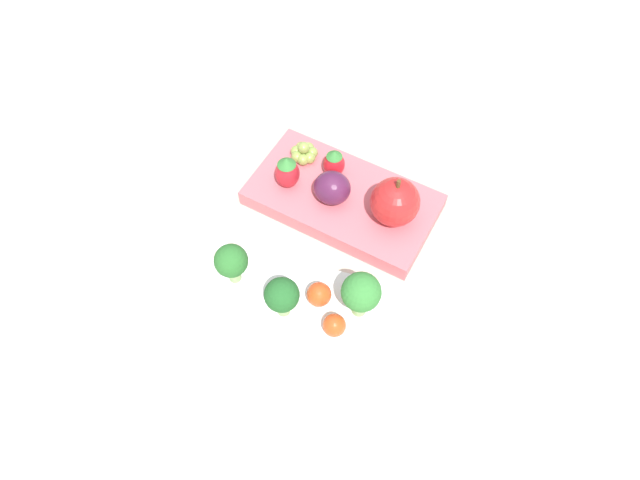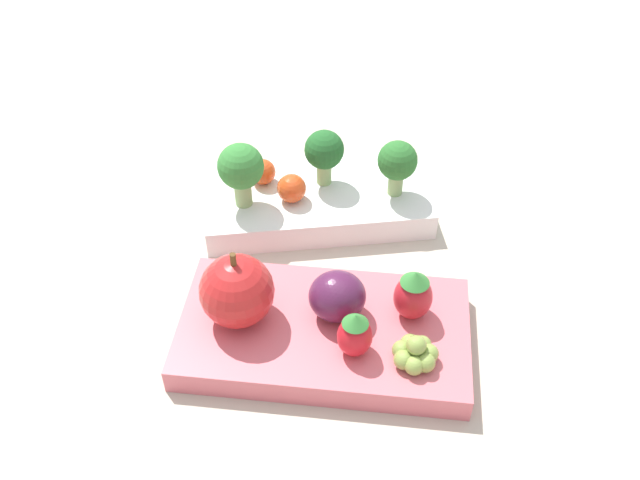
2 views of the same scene
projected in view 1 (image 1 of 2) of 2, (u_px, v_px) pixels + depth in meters
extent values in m
plane|color=#BCB29E|center=(312.00, 257.00, 0.67)|extent=(4.00, 4.00, 0.00)
cube|color=white|center=(294.00, 310.00, 0.62)|extent=(0.21, 0.12, 0.03)
cube|color=#DB6670|center=(343.00, 199.00, 0.70)|extent=(0.24, 0.16, 0.02)
cylinder|color=#93B770|center=(286.00, 307.00, 0.60)|extent=(0.01, 0.01, 0.02)
sphere|color=#236028|center=(285.00, 296.00, 0.57)|extent=(0.04, 0.04, 0.04)
cylinder|color=#93B770|center=(234.00, 273.00, 0.62)|extent=(0.01, 0.01, 0.02)
sphere|color=#2D702D|center=(231.00, 261.00, 0.60)|extent=(0.04, 0.04, 0.04)
cylinder|color=#93B770|center=(359.00, 305.00, 0.60)|extent=(0.02, 0.02, 0.02)
sphere|color=#388438|center=(361.00, 292.00, 0.57)|extent=(0.04, 0.04, 0.04)
sphere|color=#DB4C1E|center=(319.00, 294.00, 0.60)|extent=(0.03, 0.03, 0.03)
sphere|color=#DB4C1E|center=(334.00, 325.00, 0.58)|extent=(0.02, 0.02, 0.02)
sphere|color=red|center=(395.00, 202.00, 0.65)|extent=(0.06, 0.06, 0.06)
cylinder|color=brown|center=(398.00, 185.00, 0.63)|extent=(0.00, 0.00, 0.01)
ellipsoid|color=red|center=(334.00, 164.00, 0.70)|extent=(0.03, 0.03, 0.03)
cone|color=#388438|center=(334.00, 154.00, 0.68)|extent=(0.02, 0.02, 0.01)
ellipsoid|color=red|center=(287.00, 173.00, 0.69)|extent=(0.03, 0.03, 0.04)
cone|color=#388438|center=(286.00, 162.00, 0.67)|extent=(0.02, 0.02, 0.01)
ellipsoid|color=#511E42|center=(331.00, 188.00, 0.67)|extent=(0.04, 0.04, 0.04)
sphere|color=#8EA84C|center=(296.00, 151.00, 0.72)|extent=(0.02, 0.02, 0.02)
sphere|color=#8EA84C|center=(297.00, 157.00, 0.72)|extent=(0.02, 0.02, 0.02)
sphere|color=#8EA84C|center=(303.00, 160.00, 0.71)|extent=(0.02, 0.02, 0.02)
sphere|color=#8EA84C|center=(310.00, 158.00, 0.72)|extent=(0.02, 0.02, 0.02)
sphere|color=#8EA84C|center=(312.00, 153.00, 0.72)|extent=(0.02, 0.02, 0.02)
sphere|color=#8EA84C|center=(308.00, 148.00, 0.72)|extent=(0.02, 0.02, 0.02)
sphere|color=#8EA84C|center=(301.00, 148.00, 0.72)|extent=(0.02, 0.02, 0.02)
sphere|color=#8EA84C|center=(304.00, 148.00, 0.71)|extent=(0.02, 0.02, 0.02)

